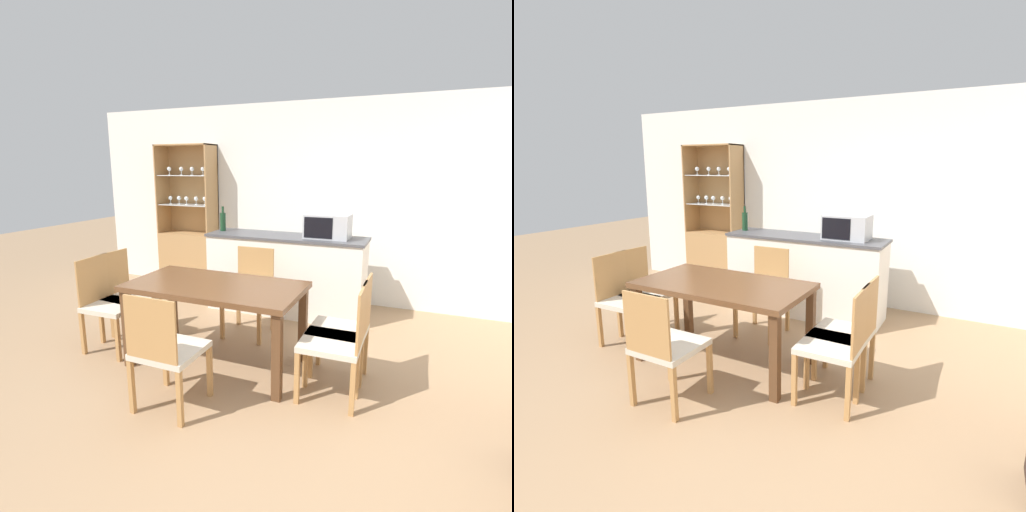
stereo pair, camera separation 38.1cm
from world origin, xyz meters
The scene contains 13 objects.
ground_plane centered at (0.00, 0.00, 0.00)m, with size 18.00×18.00×0.00m, color #A37F5B.
wall_back centered at (0.00, 2.63, 1.27)m, with size 6.80×0.06×2.55m.
kitchen_counter centered at (-0.25, 1.94, 0.47)m, with size 1.89×0.55×0.95m.
display_cabinet centered at (-1.90, 2.43, 0.58)m, with size 0.83×0.36×2.04m.
dining_table centered at (-0.39, 0.45, 0.65)m, with size 1.51×0.80×0.75m.
dining_chair_head_near centered at (-0.39, -0.29, 0.46)m, with size 0.45×0.45×0.90m.
dining_chair_head_far centered at (-0.39, 1.20, 0.46)m, with size 0.46×0.46×0.90m.
dining_chair_side_right_far centered at (0.71, 0.57, 0.46)m, with size 0.45×0.45×0.90m.
dining_chair_side_left_far centered at (-1.49, 0.58, 0.46)m, with size 0.48×0.48×0.90m.
dining_chair_side_left_near centered at (-1.49, 0.33, 0.46)m, with size 0.46×0.46×0.90m.
dining_chair_side_right_near centered at (0.71, 0.33, 0.46)m, with size 0.45×0.45×0.90m.
microwave centered at (0.24, 1.97, 1.08)m, with size 0.50×0.34×0.27m.
wine_bottle centered at (-1.09, 1.97, 1.07)m, with size 0.07×0.07×0.31m.
Camera 2 is at (1.57, -2.31, 1.74)m, focal length 28.00 mm.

